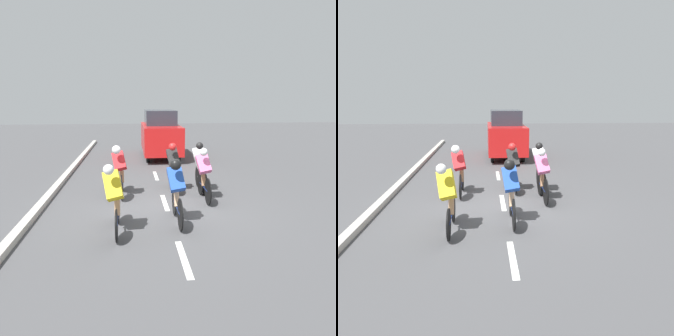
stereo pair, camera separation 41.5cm
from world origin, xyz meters
TOP-DOWN VIEW (x-y plane):
  - ground_plane at (0.00, 0.00)m, footprint 60.00×60.00m
  - lane_stripe_near at (0.00, 3.02)m, footprint 0.12×1.40m
  - lane_stripe_mid at (0.00, -0.18)m, footprint 0.12×1.40m
  - lane_stripe_far at (0.00, -3.38)m, footprint 0.12×1.40m
  - curb at (3.20, -0.18)m, footprint 0.20×26.33m
  - cyclist_pink at (-1.08, -0.30)m, footprint 0.42×1.69m
  - cyclist_red at (1.20, -0.95)m, footprint 0.43×1.66m
  - cyclist_black at (-0.38, -1.32)m, footprint 0.41×1.63m
  - cyclist_blue at (-0.10, 1.35)m, footprint 0.40×1.66m
  - cyclist_white at (-1.17, -1.15)m, footprint 0.45×1.67m
  - cyclist_yellow at (1.23, 1.74)m, footprint 0.44×1.65m
  - support_car at (-0.53, -7.39)m, footprint 1.70×4.17m

SIDE VIEW (x-z plane):
  - ground_plane at x=0.00m, z-range 0.00..0.00m
  - lane_stripe_near at x=0.00m, z-range 0.00..0.01m
  - lane_stripe_mid at x=0.00m, z-range 0.00..0.01m
  - lane_stripe_far at x=0.00m, z-range 0.00..0.01m
  - curb at x=3.20m, z-range 0.00..0.14m
  - cyclist_pink at x=-1.08m, z-range 0.02..1.51m
  - cyclist_black at x=-0.38m, z-range 0.04..1.54m
  - cyclist_yellow at x=1.23m, z-range 0.04..1.54m
  - cyclist_red at x=1.20m, z-range 0.05..1.54m
  - cyclist_white at x=-1.17m, z-range 0.03..1.56m
  - cyclist_blue at x=-0.10m, z-range 0.05..1.55m
  - support_car at x=-0.53m, z-range -0.01..2.23m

